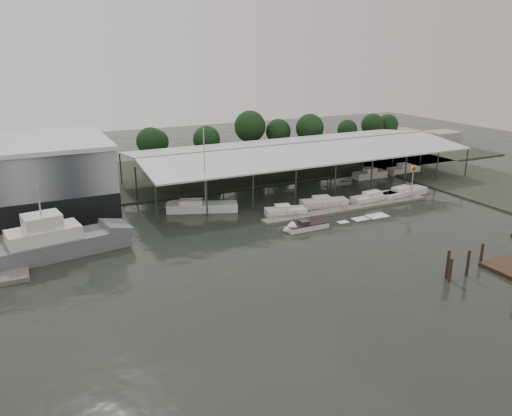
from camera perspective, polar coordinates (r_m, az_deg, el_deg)
name	(u,v)px	position (r m, az deg, el deg)	size (l,w,h in m)	color
ground	(295,251)	(59.23, 4.46, -4.93)	(200.00, 200.00, 0.00)	#222821
land_strip_far	(183,173)	(95.93, -8.35, 3.93)	(140.00, 30.00, 0.30)	#3B4231
land_strip_east	(490,186)	(95.36, 25.22, 2.31)	(20.00, 60.00, 0.30)	#3B4231
storage_warehouse	(20,177)	(78.79, -25.39, 3.21)	(24.50, 20.50, 10.50)	#90959A
covered_boat_shed	(299,147)	(88.98, 4.89, 6.94)	(58.24, 24.00, 6.96)	silver
trawler_dock	(12,251)	(64.96, -26.12, -4.46)	(3.00, 18.00, 0.50)	slate
floating_dock	(348,209)	(74.86, 10.51, -0.09)	(28.00, 2.00, 1.40)	slate
shell_fuel_sign	(413,176)	(81.40, 17.50, 3.55)	(1.10, 0.18, 5.55)	#989B9D
distant_commercial_buildings	(412,138)	(128.11, 17.38, 7.60)	(22.00, 8.00, 4.00)	#A0978D
grey_trawler	(55,243)	(61.79, -21.96, -3.68)	(17.54, 6.96, 8.84)	slate
white_sailboat	(201,207)	(73.52, -6.29, 0.14)	(10.50, 6.12, 12.43)	silver
speedboat_underway	(303,227)	(66.04, 5.40, -2.14)	(17.56, 2.50, 2.00)	silver
moored_cruiser_0	(285,211)	(71.32, 3.35, -0.37)	(6.17, 3.52, 1.70)	silver
moored_cruiser_1	(324,202)	(75.95, 7.74, 0.64)	(7.47, 3.62, 1.70)	silver
moored_cruiser_2	(374,197)	(79.91, 13.37, 1.18)	(8.28, 2.63, 1.70)	silver
moored_cruiser_3	(403,193)	(83.77, 16.50, 1.69)	(9.47, 3.67, 1.70)	silver
mooring_pilings	(479,270)	(56.73, 24.15, -6.47)	(7.31, 7.41, 3.69)	#2F2417
horizon_tree_line	(275,131)	(109.27, 2.14, 8.79)	(63.50, 10.35, 10.15)	black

